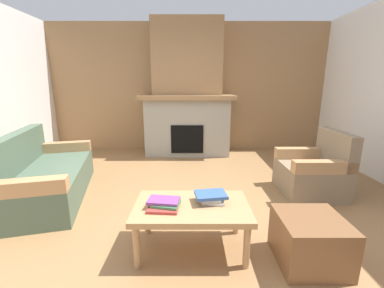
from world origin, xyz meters
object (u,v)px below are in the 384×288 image
(couch, at_px, (45,176))
(ottoman, at_px, (310,240))
(fireplace, at_px, (188,98))
(armchair, at_px, (315,172))
(coffee_table, at_px, (192,211))

(couch, relative_size, ottoman, 3.75)
(fireplace, bearing_deg, ottoman, -72.54)
(armchair, bearing_deg, couch, -177.64)
(armchair, relative_size, ottoman, 1.63)
(couch, relative_size, coffee_table, 1.95)
(coffee_table, distance_m, ottoman, 1.01)
(armchair, xyz_separation_m, coffee_table, (-1.65, -1.19, 0.08))
(fireplace, xyz_separation_m, couch, (-1.83, -2.18, -0.88))
(fireplace, distance_m, coffee_table, 3.32)
(couch, relative_size, armchair, 2.30)
(armchair, bearing_deg, fireplace, 130.63)
(armchair, xyz_separation_m, ottoman, (-0.68, -1.36, -0.09))
(ottoman, bearing_deg, coffee_table, 170.06)
(coffee_table, height_order, ottoman, coffee_table)
(couch, bearing_deg, coffee_table, -28.60)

